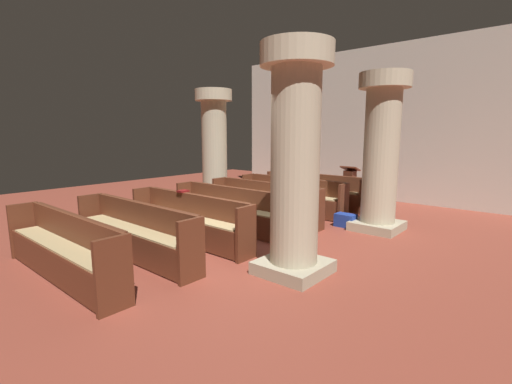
# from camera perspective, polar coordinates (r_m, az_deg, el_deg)

# --- Properties ---
(ground_plane) EXTENTS (19.20, 19.20, 0.00)m
(ground_plane) POSITION_cam_1_polar(r_m,az_deg,el_deg) (6.52, -2.34, -8.42)
(ground_plane) COLOR brown
(back_wall) EXTENTS (10.00, 0.16, 4.50)m
(back_wall) POSITION_cam_1_polar(r_m,az_deg,el_deg) (11.43, 19.15, 10.18)
(back_wall) COLOR beige
(back_wall) RESTS_ON ground
(pew_row_0) EXTENTS (2.96, 0.47, 0.87)m
(pew_row_0) POSITION_cam_1_polar(r_m,az_deg,el_deg) (9.94, 9.27, 0.49)
(pew_row_0) COLOR brown
(pew_row_0) RESTS_ON ground
(pew_row_1) EXTENTS (2.96, 0.46, 0.87)m
(pew_row_1) POSITION_cam_1_polar(r_m,az_deg,el_deg) (9.03, 5.65, -0.33)
(pew_row_1) COLOR brown
(pew_row_1) RESTS_ON ground
(pew_row_2) EXTENTS (2.96, 0.47, 0.87)m
(pew_row_2) POSITION_cam_1_polar(r_m,az_deg,el_deg) (8.17, 1.24, -1.31)
(pew_row_2) COLOR brown
(pew_row_2) RESTS_ON ground
(pew_row_3) EXTENTS (2.96, 0.46, 0.87)m
(pew_row_3) POSITION_cam_1_polar(r_m,az_deg,el_deg) (7.37, -4.16, -2.51)
(pew_row_3) COLOR brown
(pew_row_3) RESTS_ON ground
(pew_row_4) EXTENTS (2.96, 0.46, 0.87)m
(pew_row_4) POSITION_cam_1_polar(r_m,az_deg,el_deg) (6.66, -10.81, -3.95)
(pew_row_4) COLOR brown
(pew_row_4) RESTS_ON ground
(pew_row_5) EXTENTS (2.96, 0.47, 0.87)m
(pew_row_5) POSITION_cam_1_polar(r_m,az_deg,el_deg) (6.06, -18.93, -5.63)
(pew_row_5) COLOR brown
(pew_row_5) RESTS_ON ground
(pew_row_6) EXTENTS (2.96, 0.46, 0.87)m
(pew_row_6) POSITION_cam_1_polar(r_m,az_deg,el_deg) (5.62, -28.63, -7.48)
(pew_row_6) COLOR brown
(pew_row_6) RESTS_ON ground
(pillar_aisle_side) EXTENTS (1.00, 1.00, 3.16)m
(pillar_aisle_side) POSITION_cam_1_polar(r_m,az_deg,el_deg) (7.65, 19.40, 6.30)
(pillar_aisle_side) COLOR tan
(pillar_aisle_side) RESTS_ON ground
(pillar_far_side) EXTENTS (1.00, 1.00, 3.16)m
(pillar_far_side) POSITION_cam_1_polar(r_m,az_deg,el_deg) (10.02, -6.68, 7.38)
(pillar_far_side) COLOR tan
(pillar_far_side) RESTS_ON ground
(pillar_aisle_rear) EXTENTS (0.98, 0.98, 3.16)m
(pillar_aisle_rear) POSITION_cam_1_polar(r_m,az_deg,el_deg) (4.93, 6.28, 5.34)
(pillar_aisle_rear) COLOR tan
(pillar_aisle_rear) RESTS_ON ground
(lectern) EXTENTS (0.48, 0.45, 1.08)m
(lectern) POSITION_cam_1_polar(r_m,az_deg,el_deg) (10.45, 14.71, 0.62)
(lectern) COLOR #492215
(lectern) RESTS_ON ground
(hymn_book) EXTENTS (0.15, 0.20, 0.04)m
(hymn_book) POSITION_cam_1_polar(r_m,az_deg,el_deg) (6.99, -11.60, 0.14)
(hymn_book) COLOR maroon
(hymn_book) RESTS_ON pew_row_4
(kneeler_box_blue) EXTENTS (0.42, 0.27, 0.28)m
(kneeler_box_blue) POSITION_cam_1_polar(r_m,az_deg,el_deg) (7.93, 14.11, -4.41)
(kneeler_box_blue) COLOR navy
(kneeler_box_blue) RESTS_ON ground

